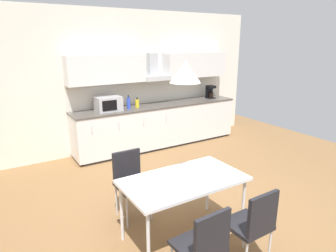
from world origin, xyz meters
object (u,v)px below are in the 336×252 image
at_px(chair_near_left, 204,243).
at_px(chair_far_left, 130,178).
at_px(pendant_lamp, 185,72).
at_px(microwave, 108,104).
at_px(bottle_yellow, 137,103).
at_px(bottle_blue, 129,103).
at_px(coffee_maker, 210,92).
at_px(dining_table, 184,183).
at_px(chair_near_right, 254,221).

height_order(chair_near_left, chair_far_left, same).
height_order(chair_far_left, pendant_lamp, pendant_lamp).
height_order(microwave, bottle_yellow, microwave).
height_order(bottle_blue, chair_far_left, bottle_blue).
bearing_deg(bottle_yellow, coffee_maker, 1.24).
distance_m(bottle_blue, chair_far_left, 2.40).
relative_size(bottle_yellow, dining_table, 0.15).
xyz_separation_m(chair_near_right, pendant_lamp, (-0.31, 0.76, 1.40)).
bearing_deg(dining_table, microwave, 85.06).
xyz_separation_m(chair_near_left, pendant_lamp, (0.31, 0.76, 1.40)).
bearing_deg(pendant_lamp, chair_near_left, -111.76).
relative_size(dining_table, chair_near_left, 1.58).
xyz_separation_m(coffee_maker, bottle_blue, (-2.14, -0.07, -0.03)).
bearing_deg(microwave, chair_near_left, -98.58).
xyz_separation_m(bottle_blue, dining_table, (-0.66, -2.90, -0.34)).
distance_m(bottle_blue, pendant_lamp, 3.11).
distance_m(bottle_yellow, chair_near_right, 3.76).
relative_size(microwave, chair_near_left, 0.55).
bearing_deg(dining_table, bottle_yellow, 73.60).
bearing_deg(bottle_yellow, pendant_lamp, -106.40).
bearing_deg(pendant_lamp, chair_far_left, 111.98).
bearing_deg(microwave, chair_near_right, -89.14).
xyz_separation_m(coffee_maker, chair_near_left, (-3.11, -3.74, -0.54)).
bearing_deg(coffee_maker, pendant_lamp, -133.31).
height_order(microwave, bottle_blue, bottle_blue).
height_order(coffee_maker, bottle_blue, coffee_maker).
height_order(chair_near_right, chair_far_left, same).
bearing_deg(bottle_blue, chair_near_right, -95.47).
height_order(bottle_yellow, pendant_lamp, pendant_lamp).
height_order(dining_table, pendant_lamp, pendant_lamp).
bearing_deg(bottle_blue, microwave, 174.40).
xyz_separation_m(coffee_maker, bottle_yellow, (-1.94, -0.04, -0.06)).
relative_size(bottle_yellow, chair_near_right, 0.24).
bearing_deg(dining_table, coffee_maker, 46.69).
height_order(bottle_yellow, chair_far_left, bottle_yellow).
bearing_deg(dining_table, chair_far_left, 111.98).
height_order(coffee_maker, dining_table, coffee_maker).
xyz_separation_m(bottle_blue, chair_near_left, (-0.97, -3.67, -0.51)).
bearing_deg(chair_far_left, bottle_yellow, 61.58).
xyz_separation_m(microwave, bottle_yellow, (0.61, -0.02, -0.05)).
distance_m(dining_table, pendant_lamp, 1.23).
xyz_separation_m(dining_table, chair_near_left, (-0.31, -0.76, -0.17)).
relative_size(chair_near_right, chair_near_left, 1.00).
height_order(microwave, chair_far_left, microwave).
relative_size(chair_near_right, chair_far_left, 1.00).
bearing_deg(microwave, coffee_maker, 0.59).
relative_size(microwave, chair_far_left, 0.55).
height_order(dining_table, chair_near_right, chair_near_right).
bearing_deg(bottle_yellow, chair_near_left, -107.54).
bearing_deg(chair_near_right, chair_far_left, 112.03).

